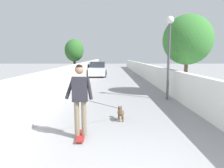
# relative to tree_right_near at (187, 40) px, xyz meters

# --- Properties ---
(ground_plane) EXTENTS (80.00, 80.00, 0.00)m
(ground_plane) POSITION_rel_tree_right_near_xyz_m (6.50, 3.65, -2.96)
(ground_plane) COLOR gray
(wall_left) EXTENTS (48.00, 0.30, 1.54)m
(wall_left) POSITION_rel_tree_right_near_xyz_m (4.50, 6.57, -2.19)
(wall_left) COLOR silver
(wall_left) RESTS_ON ground
(fence_right) EXTENTS (48.00, 0.30, 1.39)m
(fence_right) POSITION_rel_tree_right_near_xyz_m (4.50, 0.73, -2.27)
(fence_right) COLOR silver
(fence_right) RESTS_ON ground
(tree_right_near) EXTENTS (2.56, 2.56, 4.28)m
(tree_right_near) POSITION_rel_tree_right_near_xyz_m (0.00, 0.00, 0.00)
(tree_right_near) COLOR brown
(tree_right_near) RESTS_ON ground
(tree_left_mid) EXTENTS (2.09, 2.09, 3.97)m
(tree_left_mid) POSITION_rel_tree_right_near_xyz_m (11.50, 8.07, -0.24)
(tree_left_mid) COLOR #473523
(tree_left_mid) RESTS_ON ground
(lamp_post) EXTENTS (0.36, 0.36, 3.97)m
(lamp_post) POSITION_rel_tree_right_near_xyz_m (-1.10, 1.28, -0.22)
(lamp_post) COLOR #4C4C51
(lamp_post) RESTS_ON ground
(skateboard) EXTENTS (0.81, 0.25, 0.08)m
(skateboard) POSITION_rel_tree_right_near_xyz_m (-5.72, 4.84, -2.90)
(skateboard) COLOR maroon
(skateboard) RESTS_ON ground
(person_skateboarder) EXTENTS (0.24, 0.71, 1.83)m
(person_skateboarder) POSITION_rel_tree_right_near_xyz_m (-5.72, 4.84, -1.80)
(person_skateboarder) COLOR #726651
(person_skateboarder) RESTS_ON skateboard
(dog) EXTENTS (1.74, 1.24, 1.06)m
(dog) POSITION_rel_tree_right_near_xyz_m (-4.28, 3.74, -2.69)
(dog) COLOR brown
(dog) RESTS_ON ground
(car_near) EXTENTS (4.13, 1.80, 1.54)m
(car_near) POSITION_rel_tree_right_near_xyz_m (10.54, 5.42, -2.25)
(car_near) COLOR silver
(car_near) RESTS_ON ground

